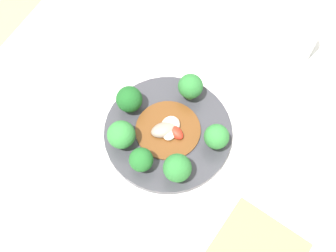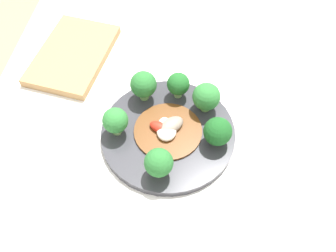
# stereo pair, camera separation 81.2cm
# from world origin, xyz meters

# --- Properties ---
(ground_plane) EXTENTS (8.00, 8.00, 0.00)m
(ground_plane) POSITION_xyz_m (0.00, 0.00, 0.00)
(ground_plane) COLOR #9E8460
(table) EXTENTS (1.14, 0.88, 0.73)m
(table) POSITION_xyz_m (0.00, 0.00, 0.36)
(table) COLOR silver
(table) RESTS_ON ground_plane
(plate) EXTENTS (0.27, 0.27, 0.02)m
(plate) POSITION_xyz_m (0.03, 0.03, 0.74)
(plate) COLOR #333338
(plate) RESTS_ON table
(broccoli_southeast) EXTENTS (0.06, 0.06, 0.07)m
(broccoli_southeast) POSITION_xyz_m (0.10, -0.04, 0.78)
(broccoli_southeast) COLOR #70A356
(broccoli_southeast) RESTS_ON plate
(broccoli_south) EXTENTS (0.06, 0.06, 0.06)m
(broccoli_south) POSITION_xyz_m (0.02, -0.07, 0.78)
(broccoli_south) COLOR #7AAD5B
(broccoli_south) RESTS_ON plate
(broccoli_north) EXTENTS (0.05, 0.05, 0.07)m
(broccoli_north) POSITION_xyz_m (0.01, 0.13, 0.78)
(broccoli_north) COLOR #89B76B
(broccoli_north) RESTS_ON plate
(broccoli_northeast) EXTENTS (0.06, 0.06, 0.07)m
(broccoli_northeast) POSITION_xyz_m (0.11, 0.10, 0.78)
(broccoli_northeast) COLOR #70A356
(broccoli_northeast) RESTS_ON plate
(broccoli_east) EXTENTS (0.05, 0.05, 0.06)m
(broccoli_east) POSITION_xyz_m (0.12, 0.02, 0.78)
(broccoli_east) COLOR #89B76B
(broccoli_east) RESTS_ON plate
(broccoli_west) EXTENTS (0.05, 0.05, 0.07)m
(broccoli_west) POSITION_xyz_m (-0.07, 0.04, 0.78)
(broccoli_west) COLOR #70A356
(broccoli_west) RESTS_ON plate
(stirfry_center) EXTENTS (0.14, 0.14, 0.02)m
(stirfry_center) POSITION_xyz_m (0.03, 0.03, 0.75)
(stirfry_center) COLOR #5B3314
(stirfry_center) RESTS_ON plate
(drinking_glass) EXTENTS (0.06, 0.06, 0.13)m
(drinking_glass) POSITION_xyz_m (-0.30, 0.21, 0.79)
(drinking_glass) COLOR silver
(drinking_glass) RESTS_ON table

